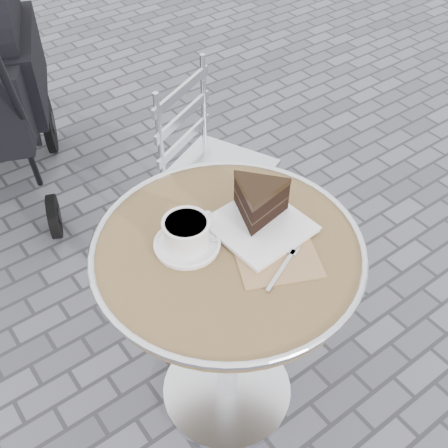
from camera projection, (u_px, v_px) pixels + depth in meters
ground at (227, 392)px, 1.96m from camera, size 80.00×80.00×0.00m
cafe_table at (228, 288)px, 1.56m from camera, size 0.72×0.72×0.74m
cappuccino_set at (187, 235)px, 1.42m from camera, size 0.19×0.17×0.09m
cake_plate_set at (259, 207)px, 1.48m from camera, size 0.29×0.38×0.12m
bistro_chair at (199, 149)px, 2.15m from camera, size 0.48×0.48×0.80m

